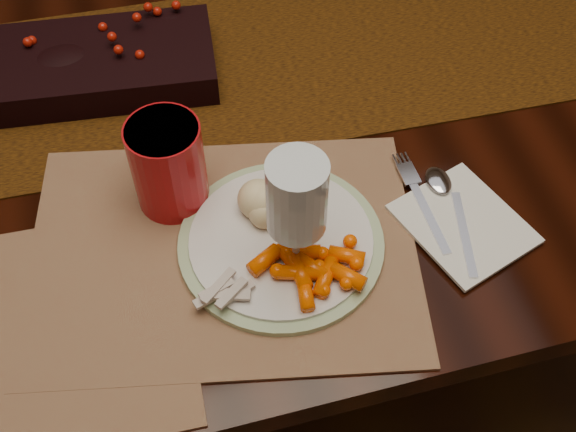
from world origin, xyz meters
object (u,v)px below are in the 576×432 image
object	(u,v)px
red_cup	(168,165)
wine_glass	(296,222)
placemat_main	(224,250)
dining_table	(261,233)
baby_carrots	(312,275)
centerpiece	(100,60)
mashed_potatoes	(275,198)
turkey_shreds	(225,294)
napkin	(463,224)
dinner_plate	(281,242)

from	to	relation	value
red_cup	wine_glass	size ratio (longest dim) A/B	0.67
placemat_main	wine_glass	world-z (taller)	wine_glass
wine_glass	red_cup	bearing A→B (deg)	130.96
dining_table	placemat_main	world-z (taller)	placemat_main
dining_table	baby_carrots	bearing A→B (deg)	-92.04
dining_table	placemat_main	size ratio (longest dim) A/B	3.79
red_cup	wine_glass	bearing A→B (deg)	-49.04
dining_table	wine_glass	world-z (taller)	wine_glass
centerpiece	mashed_potatoes	bearing A→B (deg)	-60.08
wine_glass	dining_table	bearing A→B (deg)	85.97
dining_table	mashed_potatoes	bearing A→B (deg)	-96.60
dining_table	red_cup	xyz separation A→B (m)	(-0.15, -0.18, 0.44)
dining_table	baby_carrots	distance (m)	0.54
turkey_shreds	red_cup	distance (m)	0.18
dining_table	turkey_shreds	xyz separation A→B (m)	(-0.12, -0.36, 0.40)
napkin	baby_carrots	bearing A→B (deg)	171.66
placemat_main	turkey_shreds	distance (m)	0.08
centerpiece	napkin	size ratio (longest dim) A/B	2.16
centerpiece	napkin	distance (m)	0.57
dinner_plate	mashed_potatoes	distance (m)	0.05
dinner_plate	napkin	distance (m)	0.23
mashed_potatoes	napkin	size ratio (longest dim) A/B	0.57
centerpiece	placemat_main	xyz separation A→B (m)	(0.11, -0.35, -0.03)
baby_carrots	turkey_shreds	size ratio (longest dim) A/B	1.86
dinner_plate	mashed_potatoes	world-z (taller)	mashed_potatoes
baby_carrots	napkin	bearing A→B (deg)	10.50
baby_carrots	dining_table	bearing A→B (deg)	87.96
mashed_potatoes	wine_glass	size ratio (longest dim) A/B	0.46
placemat_main	dinner_plate	xyz separation A→B (m)	(0.07, -0.01, 0.01)
dining_table	wine_glass	xyz separation A→B (m)	(-0.02, -0.32, 0.47)
centerpiece	baby_carrots	world-z (taller)	centerpiece
baby_carrots	napkin	size ratio (longest dim) A/B	0.78
napkin	red_cup	xyz separation A→B (m)	(-0.35, 0.14, 0.06)
dining_table	wine_glass	distance (m)	0.57
dining_table	mashed_potatoes	world-z (taller)	mashed_potatoes
dinner_plate	napkin	size ratio (longest dim) A/B	1.66
dining_table	red_cup	size ratio (longest dim) A/B	14.27
mashed_potatoes	napkin	xyz separation A→B (m)	(0.23, -0.07, -0.04)
placemat_main	wine_glass	size ratio (longest dim) A/B	2.52
dining_table	napkin	size ratio (longest dim) A/B	11.79
centerpiece	wine_glass	xyz separation A→B (m)	(0.19, -0.40, 0.06)
napkin	mashed_potatoes	bearing A→B (deg)	143.26
placemat_main	mashed_potatoes	world-z (taller)	mashed_potatoes
dining_table	baby_carrots	world-z (taller)	baby_carrots
napkin	red_cup	bearing A→B (deg)	139.42
placemat_main	turkey_shreds	size ratio (longest dim) A/B	7.40
centerpiece	dinner_plate	bearing A→B (deg)	-63.71
turkey_shreds	napkin	bearing A→B (deg)	6.63
placemat_main	wine_glass	distance (m)	0.13
mashed_potatoes	dining_table	bearing A→B (deg)	83.40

